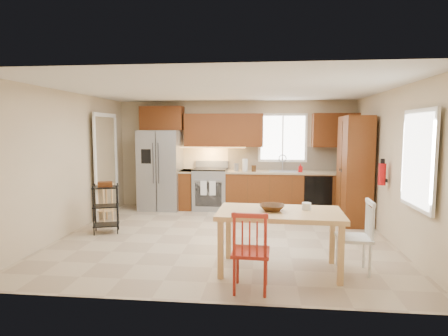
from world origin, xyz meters
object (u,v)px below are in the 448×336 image
soap_bottle (300,168)px  bar_stool (105,202)px  dining_table (279,241)px  fire_extinguisher (382,174)px  chair_red (251,250)px  table_bowl (272,211)px  table_jar (306,208)px  range_stove (210,190)px  chair_white (354,236)px  refrigerator (161,170)px  pantry (354,170)px  utility_cart (106,209)px

soap_bottle → bar_stool: bearing=-162.7°
dining_table → bar_stool: (-3.38, 2.32, -0.01)m
fire_extinguisher → chair_red: (-2.10, -2.27, -0.63)m
table_bowl → soap_bottle: bearing=78.9°
bar_stool → table_jar: bearing=-16.3°
chair_red → table_jar: bearing=49.3°
range_stove → soap_bottle: soap_bottle is taller
chair_white → table_bowl: chair_white is taller
table_bowl → bar_stool: 4.04m
refrigerator → bar_stool: bearing=-122.2°
range_stove → table_jar: bearing=-63.4°
chair_white → range_stove: bearing=35.8°
pantry → chair_white: (-0.60, -2.62, -0.58)m
range_stove → chair_white: (2.38, -3.60, 0.01)m
pantry → table_bowl: size_ratio=6.49×
table_bowl → dining_table: bearing=0.0°
refrigerator → table_jar: size_ratio=13.05×
soap_bottle → table_jar: soap_bottle is taller
chair_red → table_jar: 1.08m
range_stove → table_jar: size_ratio=6.60×
chair_red → chair_white: same height
soap_bottle → table_bowl: (-0.70, -3.57, -0.21)m
chair_red → chair_white: (1.30, 0.70, 0.00)m
chair_white → utility_cart: bearing=72.2°
dining_table → chair_red: (-0.35, -0.65, 0.08)m
fire_extinguisher → bar_stool: size_ratio=0.47×
range_stove → fire_extinguisher: (3.18, -2.04, 0.64)m
refrigerator → chair_white: refrigerator is taller
fire_extinguisher → chair_red: fire_extinguisher is taller
fire_extinguisher → bar_stool: (-5.13, 0.71, -0.72)m
range_stove → chair_white: size_ratio=0.98×
dining_table → table_jar: bearing=18.2°
range_stove → table_jar: 3.99m
fire_extinguisher → pantry: bearing=100.8°
pantry → refrigerator: bearing=167.4°
chair_white → utility_cart: chair_white is taller
bar_stool → refrigerator: bearing=72.2°
refrigerator → utility_cart: size_ratio=2.09×
chair_white → dining_table: bearing=95.3°
refrigerator → soap_bottle: (3.18, -0.02, 0.09)m
pantry → bar_stool: bearing=-176.0°
range_stove → chair_white: 4.32m
range_stove → chair_red: size_ratio=0.98×
dining_table → bar_stool: 4.10m
table_jar → utility_cart: (-3.35, 1.40, -0.38)m
range_stove → soap_bottle: (2.03, -0.08, 0.54)m
soap_bottle → utility_cart: soap_bottle is taller
refrigerator → utility_cart: bearing=-101.4°
soap_bottle → table_bowl: size_ratio=0.59×
dining_table → utility_cart: 3.35m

